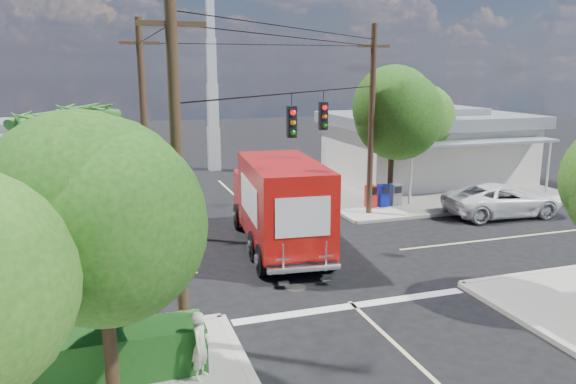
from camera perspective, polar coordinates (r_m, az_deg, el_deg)
name	(u,v)px	position (r m, az deg, el deg)	size (l,w,h in m)	color
ground	(305,260)	(21.08, 1.73, -6.97)	(120.00, 120.00, 0.00)	black
sidewalk_ne	(411,184)	(35.15, 12.37, 0.77)	(14.12, 14.12, 0.14)	gray
sidewalk_nw	(22,212)	(30.61, -25.40, -1.88)	(14.12, 14.12, 0.14)	gray
road_markings	(319,274)	(19.78, 3.20, -8.29)	(32.00, 32.00, 0.01)	beige
building_ne	(426,144)	(36.53, 13.87, 4.72)	(11.80, 10.20, 4.50)	silver
radio_tower	(212,89)	(39.38, -7.71, 10.35)	(0.80, 0.80, 17.00)	silver
tree_sw_front	(100,210)	(11.44, -18.52, -1.73)	(3.88, 3.78, 6.03)	#422D1C
tree_ne_front	(394,114)	(29.14, 10.67, 7.83)	(4.21, 4.14, 6.66)	#422D1C
tree_ne_back	(415,120)	(32.38, 12.80, 7.15)	(3.77, 3.66, 5.82)	#422D1C
palm_nw_front	(85,114)	(26.24, -19.88, 7.43)	(3.01, 3.08, 5.59)	#422D1C
palm_nw_back	(40,121)	(27.88, -23.90, 6.59)	(3.01, 3.08, 5.19)	#422D1C
utility_poles	(251,132)	(21.07, -3.77, 6.07)	(12.00, 10.68, 9.00)	#473321
picket_fence	(75,344)	(14.54, -20.82, -14.20)	(5.94, 0.06, 1.00)	silver
hedge_sw	(64,361)	(13.84, -21.80, -15.66)	(6.20, 1.20, 1.10)	#18461A
vending_boxes	(383,195)	(28.92, 9.65, -0.35)	(1.90, 0.50, 1.10)	red
delivery_truck	(279,204)	(21.94, -0.92, -1.18)	(3.38, 8.55, 3.61)	black
parked_car	(502,200)	(29.04, 20.94, -0.77)	(2.59, 5.61, 1.56)	silver
pedestrian	(201,345)	(13.17, -8.87, -15.14)	(0.58, 0.38, 1.60)	beige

